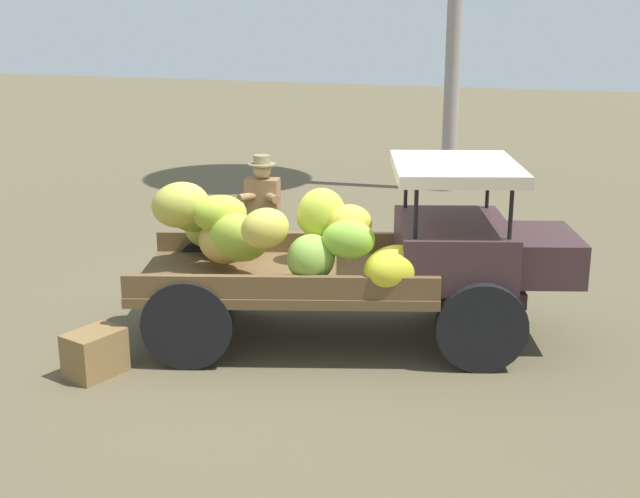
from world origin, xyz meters
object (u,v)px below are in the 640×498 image
(farmer, at_px, (263,213))
(wooden_crate, at_px, (95,353))
(loose_banana_bunch, at_px, (324,267))
(truck, at_px, (352,251))

(farmer, distance_m, wooden_crate, 3.07)
(farmer, distance_m, loose_banana_bunch, 1.18)
(truck, bearing_deg, loose_banana_bunch, 98.53)
(farmer, relative_size, wooden_crate, 3.13)
(farmer, xyz_separation_m, wooden_crate, (-0.48, -2.95, -0.73))
(truck, height_order, loose_banana_bunch, truck)
(farmer, height_order, loose_banana_bunch, farmer)
(wooden_crate, relative_size, loose_banana_bunch, 0.89)
(truck, distance_m, farmer, 2.00)
(truck, xyz_separation_m, farmer, (-1.53, 1.29, -0.02))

